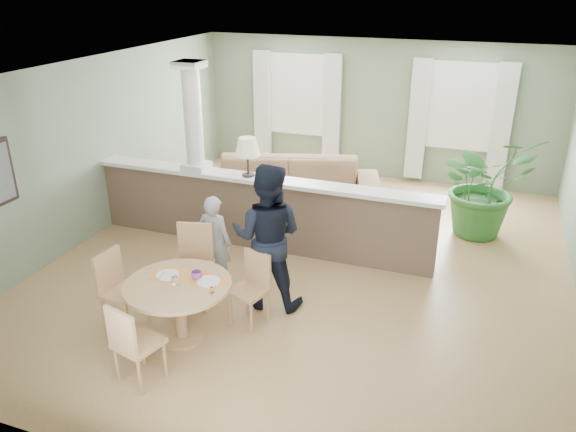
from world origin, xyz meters
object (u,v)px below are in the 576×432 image
at_px(chair_far_boy, 194,261).
at_px(chair_side, 118,287).
at_px(houseplant, 484,185).
at_px(child_person, 215,242).
at_px(man_person, 267,237).
at_px(sofa, 287,188).
at_px(chair_near, 132,342).
at_px(chair_far_man, 252,284).
at_px(dining_table, 179,295).

relative_size(chair_far_boy, chair_side, 1.08).
height_order(houseplant, child_person, houseplant).
relative_size(child_person, man_person, 0.70).
relative_size(sofa, man_person, 1.70).
distance_m(sofa, chair_near, 4.64).
bearing_deg(chair_side, chair_near, -129.79).
bearing_deg(houseplant, sofa, -174.58).
distance_m(houseplant, chair_far_man, 4.24).
relative_size(sofa, chair_side, 3.30).
height_order(sofa, chair_near, chair_near).
bearing_deg(man_person, chair_far_boy, 8.87).
distance_m(houseplant, chair_far_boy, 4.65).
xyz_separation_m(sofa, dining_table, (0.13, -3.80, 0.11)).
bearing_deg(chair_far_man, chair_side, -139.90).
xyz_separation_m(sofa, chair_side, (-0.66, -3.83, 0.07)).
distance_m(houseplant, man_person, 3.88).
bearing_deg(dining_table, man_person, 58.43).
distance_m(chair_near, chair_side, 1.10).
bearing_deg(chair_near, chair_far_boy, -68.75).
bearing_deg(chair_far_man, chair_far_boy, -174.47).
height_order(chair_far_boy, child_person, child_person).
bearing_deg(chair_far_boy, houseplant, 31.31).
relative_size(houseplant, dining_table, 1.38).
relative_size(sofa, chair_far_man, 3.60).
height_order(houseplant, chair_side, houseplant).
bearing_deg(dining_table, chair_far_boy, 107.39).
xyz_separation_m(chair_near, child_person, (-0.12, 2.02, 0.13)).
xyz_separation_m(chair_far_man, man_person, (0.03, 0.41, 0.44)).
relative_size(chair_side, man_person, 0.51).
relative_size(houseplant, child_person, 1.28).
bearing_deg(child_person, chair_far_man, 146.28).
distance_m(houseplant, chair_side, 5.61).
distance_m(sofa, child_person, 2.62).
height_order(sofa, dining_table, sofa).
distance_m(sofa, chair_side, 3.88).
bearing_deg(chair_far_boy, man_person, 2.20).
height_order(dining_table, child_person, child_person).
bearing_deg(sofa, chair_far_boy, -108.45).
xyz_separation_m(chair_side, child_person, (0.63, 1.21, 0.12)).
distance_m(chair_side, child_person, 1.37).
xyz_separation_m(chair_far_boy, man_person, (0.87, 0.26, 0.35)).
relative_size(chair_far_boy, man_person, 0.56).
bearing_deg(sofa, dining_table, -104.44).
bearing_deg(child_person, dining_table, 100.67).
bearing_deg(chair_far_boy, child_person, 65.47).
height_order(chair_side, child_person, child_person).
height_order(chair_far_man, chair_side, chair_side).
height_order(houseplant, man_person, man_person).
bearing_deg(child_person, chair_near, 96.11).
relative_size(chair_far_boy, chair_far_man, 1.18).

